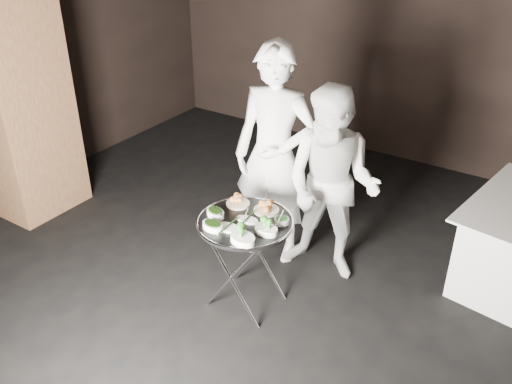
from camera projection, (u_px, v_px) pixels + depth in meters
The scene contains 17 objects.
floor at pixel (213, 310), 4.34m from camera, with size 6.00×7.00×0.05m, color black.
wall_back at pixel (395, 32), 6.17m from camera, with size 6.00×0.05×3.00m, color black.
column_left at pixel (6, 64), 5.05m from camera, with size 0.80×0.80×3.00m, color brown.
tray_stand at pixel (245, 259), 4.18m from camera, with size 0.52×0.44×0.76m.
serving_tray at pixel (245, 222), 4.02m from camera, with size 0.73×0.73×0.04m.
potato_plate_a at pixel (238, 201), 4.21m from camera, with size 0.19×0.19×0.07m.
potato_plate_b at pixel (266, 208), 4.12m from camera, with size 0.20×0.20×0.07m.
greens_bowl at pixel (282, 220), 3.97m from camera, with size 0.11×0.11×0.06m.
asparagus_plate_a at pixel (247, 219), 4.01m from camera, with size 0.18×0.11×0.04m.
asparagus_plate_b at pixel (228, 227), 3.91m from camera, with size 0.20×0.12×0.04m.
spinach_bowl_a at pixel (215, 212), 4.06m from camera, with size 0.19×0.16×0.07m.
spinach_bowl_b at pixel (213, 225), 3.90m from camera, with size 0.18×0.13×0.07m.
broccoli_bowl_a at pixel (266, 229), 3.86m from camera, with size 0.19×0.15×0.08m.
broccoli_bowl_b at pixel (243, 238), 3.75m from camera, with size 0.23×0.18×0.08m.
serving_utensils at pixel (252, 212), 4.03m from camera, with size 0.57×0.43×0.01m.
waiter_left at pixel (274, 156), 4.54m from camera, with size 0.70×0.46×1.93m, color white.
waiter_right at pixel (332, 186), 4.36m from camera, with size 0.81×0.63×1.67m, color white.
Camera 1 is at (2.11, -2.60, 2.92)m, focal length 38.00 mm.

